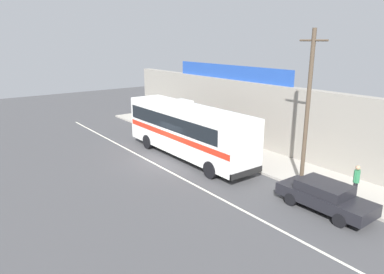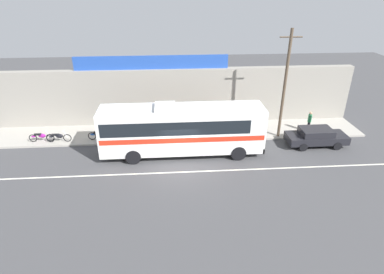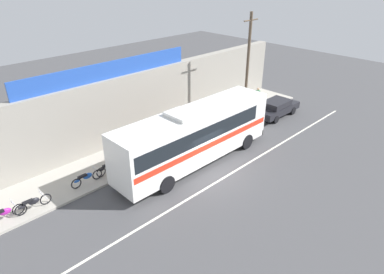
{
  "view_description": "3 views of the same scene",
  "coord_description": "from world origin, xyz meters",
  "px_view_note": "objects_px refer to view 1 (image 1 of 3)",
  "views": [
    {
      "loc": [
        18.74,
        -11.8,
        7.83
      ],
      "look_at": [
        0.41,
        1.93,
        1.46
      ],
      "focal_mm": 32.87,
      "sensor_mm": 36.0,
      "label": 1
    },
    {
      "loc": [
        -0.59,
        -18.57,
        11.4
      ],
      "look_at": [
        0.92,
        2.14,
        1.09
      ],
      "focal_mm": 29.87,
      "sensor_mm": 36.0,
      "label": 2
    },
    {
      "loc": [
        -13.14,
        -11.65,
        11.44
      ],
      "look_at": [
        -0.16,
        1.6,
        1.98
      ],
      "focal_mm": 31.89,
      "sensor_mm": 36.0,
      "label": 3
    }
  ],
  "objects_px": {
    "intercity_bus": "(187,128)",
    "motorcycle_green": "(142,118)",
    "motorcycle_black": "(179,130)",
    "motorcycle_orange": "(168,127)",
    "pedestrian_far_right": "(356,179)",
    "pedestrian_near_shop": "(234,135)",
    "utility_pole": "(308,108)",
    "parked_car": "(325,196)",
    "motorcycle_blue": "(148,120)"
  },
  "relations": [
    {
      "from": "motorcycle_green",
      "to": "pedestrian_near_shop",
      "type": "distance_m",
      "value": 11.44
    },
    {
      "from": "utility_pole",
      "to": "motorcycle_black",
      "type": "xyz_separation_m",
      "value": [
        -12.42,
        0.46,
        -3.83
      ]
    },
    {
      "from": "intercity_bus",
      "to": "motorcycle_orange",
      "type": "bearing_deg",
      "value": 158.21
    },
    {
      "from": "motorcycle_blue",
      "to": "pedestrian_near_shop",
      "type": "relative_size",
      "value": 1.14
    },
    {
      "from": "motorcycle_black",
      "to": "pedestrian_near_shop",
      "type": "distance_m",
      "value": 5.42
    },
    {
      "from": "utility_pole",
      "to": "motorcycle_blue",
      "type": "xyz_separation_m",
      "value": [
        -17.16,
        0.2,
        -3.83
      ]
    },
    {
      "from": "intercity_bus",
      "to": "utility_pole",
      "type": "relative_size",
      "value": 1.38
    },
    {
      "from": "pedestrian_far_right",
      "to": "pedestrian_near_shop",
      "type": "height_order",
      "value": "pedestrian_far_right"
    },
    {
      "from": "utility_pole",
      "to": "motorcycle_blue",
      "type": "relative_size",
      "value": 4.37
    },
    {
      "from": "intercity_bus",
      "to": "motorcycle_black",
      "type": "relative_size",
      "value": 5.79
    },
    {
      "from": "intercity_bus",
      "to": "pedestrian_near_shop",
      "type": "xyz_separation_m",
      "value": [
        0.67,
        3.8,
        -0.96
      ]
    },
    {
      "from": "utility_pole",
      "to": "motorcycle_black",
      "type": "bearing_deg",
      "value": 177.89
    },
    {
      "from": "motorcycle_black",
      "to": "motorcycle_green",
      "type": "height_order",
      "value": "same"
    },
    {
      "from": "motorcycle_blue",
      "to": "motorcycle_orange",
      "type": "relative_size",
      "value": 0.97
    },
    {
      "from": "parked_car",
      "to": "motorcycle_orange",
      "type": "xyz_separation_m",
      "value": [
        -16.44,
        1.89,
        -0.17
      ]
    },
    {
      "from": "intercity_bus",
      "to": "motorcycle_green",
      "type": "xyz_separation_m",
      "value": [
        -10.67,
        2.45,
        -1.5
      ]
    },
    {
      "from": "motorcycle_green",
      "to": "pedestrian_far_right",
      "type": "relative_size",
      "value": 1.11
    },
    {
      "from": "intercity_bus",
      "to": "motorcycle_black",
      "type": "height_order",
      "value": "intercity_bus"
    },
    {
      "from": "utility_pole",
      "to": "pedestrian_near_shop",
      "type": "xyz_separation_m",
      "value": [
        -7.16,
        1.7,
        -3.3
      ]
    },
    {
      "from": "utility_pole",
      "to": "intercity_bus",
      "type": "bearing_deg",
      "value": -165.01
    },
    {
      "from": "intercity_bus",
      "to": "motorcycle_black",
      "type": "xyz_separation_m",
      "value": [
        -4.58,
        2.55,
        -1.5
      ]
    },
    {
      "from": "motorcycle_green",
      "to": "motorcycle_orange",
      "type": "bearing_deg",
      "value": 0.47
    },
    {
      "from": "parked_car",
      "to": "utility_pole",
      "type": "xyz_separation_m",
      "value": [
        -2.4,
        1.51,
        3.66
      ]
    },
    {
      "from": "intercity_bus",
      "to": "motorcycle_blue",
      "type": "relative_size",
      "value": 6.02
    },
    {
      "from": "motorcycle_black",
      "to": "pedestrian_near_shop",
      "type": "bearing_deg",
      "value": 13.29
    },
    {
      "from": "intercity_bus",
      "to": "pedestrian_far_right",
      "type": "bearing_deg",
      "value": 14.66
    },
    {
      "from": "intercity_bus",
      "to": "motorcycle_green",
      "type": "height_order",
      "value": "intercity_bus"
    },
    {
      "from": "pedestrian_far_right",
      "to": "parked_car",
      "type": "bearing_deg",
      "value": -98.04
    },
    {
      "from": "motorcycle_black",
      "to": "pedestrian_near_shop",
      "type": "height_order",
      "value": "pedestrian_near_shop"
    },
    {
      "from": "motorcycle_black",
      "to": "pedestrian_far_right",
      "type": "bearing_deg",
      "value": 0.76
    },
    {
      "from": "motorcycle_green",
      "to": "pedestrian_far_right",
      "type": "height_order",
      "value": "pedestrian_far_right"
    },
    {
      "from": "intercity_bus",
      "to": "parked_car",
      "type": "height_order",
      "value": "intercity_bus"
    },
    {
      "from": "parked_car",
      "to": "motorcycle_orange",
      "type": "relative_size",
      "value": 2.3
    },
    {
      "from": "motorcycle_blue",
      "to": "motorcycle_orange",
      "type": "height_order",
      "value": "same"
    },
    {
      "from": "pedestrian_near_shop",
      "to": "motorcycle_orange",
      "type": "bearing_deg",
      "value": -169.22
    },
    {
      "from": "parked_car",
      "to": "motorcycle_blue",
      "type": "relative_size",
      "value": 2.37
    },
    {
      "from": "motorcycle_black",
      "to": "motorcycle_green",
      "type": "bearing_deg",
      "value": -178.99
    },
    {
      "from": "parked_car",
      "to": "motorcycle_black",
      "type": "xyz_separation_m",
      "value": [
        -14.81,
        1.96,
        -0.17
      ]
    },
    {
      "from": "motorcycle_green",
      "to": "motorcycle_black",
      "type": "bearing_deg",
      "value": 1.01
    },
    {
      "from": "motorcycle_orange",
      "to": "pedestrian_far_right",
      "type": "relative_size",
      "value": 1.13
    },
    {
      "from": "utility_pole",
      "to": "motorcycle_orange",
      "type": "height_order",
      "value": "utility_pole"
    },
    {
      "from": "motorcycle_orange",
      "to": "pedestrian_near_shop",
      "type": "height_order",
      "value": "pedestrian_near_shop"
    },
    {
      "from": "parked_car",
      "to": "pedestrian_near_shop",
      "type": "xyz_separation_m",
      "value": [
        -9.56,
        3.21,
        0.36
      ]
    },
    {
      "from": "utility_pole",
      "to": "motorcycle_green",
      "type": "height_order",
      "value": "utility_pole"
    },
    {
      "from": "motorcycle_green",
      "to": "motorcycle_blue",
      "type": "bearing_deg",
      "value": -6.39
    },
    {
      "from": "motorcycle_green",
      "to": "utility_pole",
      "type": "bearing_deg",
      "value": -1.08
    },
    {
      "from": "utility_pole",
      "to": "pedestrian_far_right",
      "type": "bearing_deg",
      "value": 13.68
    },
    {
      "from": "motorcycle_black",
      "to": "motorcycle_green",
      "type": "distance_m",
      "value": 6.09
    },
    {
      "from": "motorcycle_orange",
      "to": "pedestrian_near_shop",
      "type": "xyz_separation_m",
      "value": [
        6.89,
        1.31,
        0.54
      ]
    },
    {
      "from": "pedestrian_near_shop",
      "to": "intercity_bus",
      "type": "bearing_deg",
      "value": -100.02
    }
  ]
}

